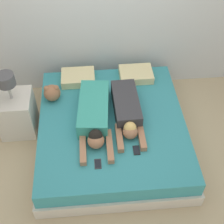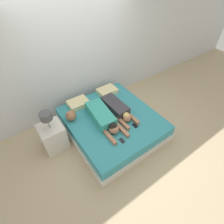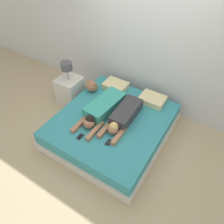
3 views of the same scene
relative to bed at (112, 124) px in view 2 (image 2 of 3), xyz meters
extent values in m
plane|color=tan|center=(0.00, 0.00, -0.20)|extent=(12.00, 12.00, 0.00)
cube|color=silver|center=(0.00, 1.15, 1.10)|extent=(12.00, 0.06, 2.60)
cube|color=beige|center=(0.00, 0.00, -0.10)|extent=(1.84, 2.00, 0.19)
cube|color=teal|center=(0.00, 0.00, 0.10)|extent=(1.78, 1.94, 0.22)
cube|color=beige|center=(-0.40, 0.77, 0.26)|extent=(0.45, 0.34, 0.11)
cube|color=beige|center=(0.40, 0.77, 0.26)|extent=(0.45, 0.34, 0.11)
cube|color=teal|center=(-0.21, 0.12, 0.31)|extent=(0.43, 0.82, 0.21)
sphere|color=#A37051|center=(-0.21, -0.37, 0.30)|extent=(0.19, 0.19, 0.19)
sphere|color=black|center=(-0.21, -0.34, 0.34)|extent=(0.16, 0.16, 0.16)
cube|color=#A37051|center=(-0.36, -0.41, 0.24)|extent=(0.07, 0.44, 0.07)
cube|color=#A37051|center=(-0.06, -0.41, 0.24)|extent=(0.07, 0.44, 0.07)
cube|color=#333338|center=(0.19, 0.16, 0.31)|extent=(0.32, 0.70, 0.20)
sphere|color=#A37051|center=(0.19, -0.27, 0.29)|extent=(0.18, 0.18, 0.18)
sphere|color=#D8B266|center=(0.19, -0.25, 0.33)|extent=(0.15, 0.15, 0.15)
cube|color=#A37051|center=(0.06, -0.30, 0.24)|extent=(0.07, 0.38, 0.07)
cube|color=#A37051|center=(0.32, -0.30, 0.24)|extent=(0.07, 0.38, 0.07)
cube|color=#2D2D33|center=(-0.21, -0.62, 0.21)|extent=(0.07, 0.13, 0.01)
cube|color=black|center=(-0.21, -0.62, 0.22)|extent=(0.06, 0.11, 0.00)
cube|color=black|center=(0.23, -0.47, 0.21)|extent=(0.07, 0.13, 0.01)
cube|color=black|center=(0.23, -0.47, 0.22)|extent=(0.06, 0.11, 0.00)
sphere|color=#996647|center=(-0.73, 0.44, 0.31)|extent=(0.22, 0.22, 0.22)
sphere|color=#996647|center=(-0.79, 0.44, 0.39)|extent=(0.08, 0.08, 0.08)
sphere|color=#996647|center=(-0.67, 0.44, 0.39)|extent=(0.08, 0.08, 0.08)
cube|color=beige|center=(-1.21, 0.32, 0.09)|extent=(0.45, 0.45, 0.58)
cylinder|color=#999999|center=(-1.21, 0.32, 0.49)|extent=(0.03, 0.03, 0.22)
cylinder|color=#4C4C51|center=(-1.21, 0.32, 0.67)|extent=(0.22, 0.22, 0.15)
camera|label=1|loc=(-0.22, -2.50, 3.08)|focal=50.00mm
camera|label=2|loc=(-1.51, -2.14, 2.86)|focal=28.00mm
camera|label=3|loc=(1.40, -2.23, 2.88)|focal=35.00mm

